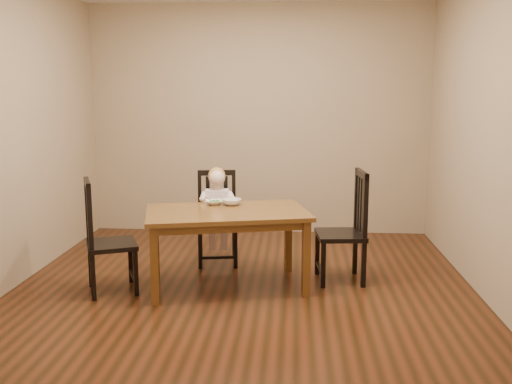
# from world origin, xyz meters

# --- Properties ---
(room) EXTENTS (4.01, 4.01, 2.71)m
(room) POSITION_xyz_m (0.00, 0.00, 1.35)
(room) COLOR #461F0E
(room) RESTS_ON ground
(dining_table) EXTENTS (1.52, 1.11, 0.68)m
(dining_table) POSITION_xyz_m (-0.14, -0.03, 0.60)
(dining_table) COLOR #4D2D12
(dining_table) RESTS_ON room
(chair_child) EXTENTS (0.45, 0.43, 0.92)m
(chair_child) POSITION_xyz_m (-0.33, 0.69, 0.44)
(chair_child) COLOR black
(chair_child) RESTS_ON room
(chair_left) EXTENTS (0.53, 0.54, 0.98)m
(chair_left) POSITION_xyz_m (-1.15, -0.22, 0.47)
(chair_left) COLOR black
(chair_left) RESTS_ON room
(chair_right) EXTENTS (0.46, 0.47, 1.00)m
(chair_right) POSITION_xyz_m (0.90, 0.21, 0.48)
(chair_right) COLOR black
(chair_right) RESTS_ON room
(toddler) EXTENTS (0.35, 0.42, 0.52)m
(toddler) POSITION_xyz_m (-0.32, 0.65, 0.57)
(toddler) COLOR white
(toddler) RESTS_ON chair_child
(bowl_peas) EXTENTS (0.21, 0.21, 0.04)m
(bowl_peas) POSITION_xyz_m (-0.29, 0.23, 0.70)
(bowl_peas) COLOR white
(bowl_peas) RESTS_ON dining_table
(bowl_veg) EXTENTS (0.22, 0.22, 0.05)m
(bowl_veg) POSITION_xyz_m (-0.13, 0.22, 0.71)
(bowl_veg) COLOR white
(bowl_veg) RESTS_ON dining_table
(fork) EXTENTS (0.12, 0.09, 0.05)m
(fork) POSITION_xyz_m (-0.32, 0.20, 0.73)
(fork) COLOR silver
(fork) RESTS_ON bowl_peas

